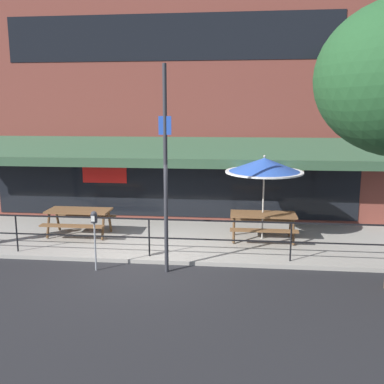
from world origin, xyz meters
name	(u,v)px	position (x,y,z in m)	size (l,w,h in m)	color
ground_plane	(147,264)	(0.00, 0.00, 0.00)	(120.00, 120.00, 0.00)	#232326
patio_deck	(161,238)	(0.00, 2.00, 0.05)	(15.00, 4.00, 0.10)	#9E998E
restaurant_building	(172,95)	(0.00, 4.23, 4.17)	(15.00, 1.60, 8.40)	brown
patio_railing	(149,229)	(0.00, 0.30, 0.80)	(13.84, 0.04, 0.97)	black
picnic_table_left	(79,215)	(-2.38, 1.86, 0.71)	(1.80, 1.42, 0.76)	brown
picnic_table_centre	(263,219)	(2.88, 1.95, 0.71)	(1.80, 1.42, 0.76)	brown
patio_umbrella_centre	(264,166)	(2.88, 2.09, 2.18)	(2.14, 2.14, 2.38)	#B7B2A8
parking_meter_near	(94,223)	(-1.09, -0.54, 1.15)	(0.15, 0.16, 1.42)	gray
street_sign_pole	(166,170)	(0.56, -0.45, 2.39)	(0.28, 0.09, 4.66)	#2D2D33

